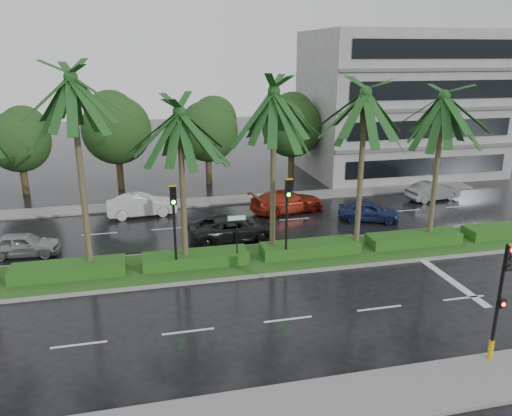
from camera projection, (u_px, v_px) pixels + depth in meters
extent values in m
plane|color=black|center=(259.00, 269.00, 24.67)|extent=(120.00, 120.00, 0.00)
cube|color=gray|center=(337.00, 403.00, 15.17)|extent=(40.00, 2.40, 0.12)
cube|color=gray|center=(220.00, 201.00, 35.80)|extent=(40.00, 2.00, 0.12)
cube|color=gray|center=(254.00, 260.00, 25.58)|extent=(36.00, 4.00, 0.14)
cube|color=#234F1A|center=(254.00, 259.00, 25.56)|extent=(35.60, 3.70, 0.02)
cube|color=#164F17|center=(69.00, 270.00, 23.51)|extent=(5.20, 1.40, 0.60)
cube|color=#164F17|center=(196.00, 258.00, 24.81)|extent=(5.20, 1.40, 0.60)
cube|color=#164F17|center=(310.00, 248.00, 26.12)|extent=(5.20, 1.40, 0.60)
cube|color=#164F17|center=(414.00, 239.00, 27.42)|extent=(5.20, 1.40, 0.60)
cube|color=#164F17|center=(508.00, 230.00, 28.73)|extent=(5.20, 1.40, 0.60)
cube|color=silver|center=(27.00, 239.00, 28.56)|extent=(2.00, 0.12, 0.01)
cube|color=silver|center=(79.00, 345.00, 18.28)|extent=(2.00, 0.12, 0.01)
cube|color=silver|center=(100.00, 234.00, 29.43)|extent=(2.00, 0.12, 0.01)
cube|color=silver|center=(188.00, 331.00, 19.15)|extent=(2.00, 0.12, 0.01)
cube|color=silver|center=(168.00, 229.00, 30.30)|extent=(2.00, 0.12, 0.01)
cube|color=silver|center=(288.00, 319.00, 20.02)|extent=(2.00, 0.12, 0.01)
cube|color=silver|center=(233.00, 224.00, 31.17)|extent=(2.00, 0.12, 0.01)
cube|color=silver|center=(379.00, 308.00, 20.89)|extent=(2.00, 0.12, 0.01)
cube|color=silver|center=(294.00, 219.00, 32.04)|extent=(2.00, 0.12, 0.01)
cube|color=silver|center=(464.00, 298.00, 21.76)|extent=(2.00, 0.12, 0.01)
cube|color=silver|center=(352.00, 215.00, 32.91)|extent=(2.00, 0.12, 0.01)
cube|color=silver|center=(407.00, 210.00, 33.78)|extent=(2.00, 0.12, 0.01)
cube|color=silver|center=(459.00, 207.00, 34.65)|extent=(2.00, 0.12, 0.01)
cube|color=silver|center=(447.00, 278.00, 23.73)|extent=(0.40, 6.00, 0.01)
cylinder|color=#473E29|center=(82.00, 181.00, 22.55)|extent=(0.28, 0.28, 9.11)
cylinder|color=#473E29|center=(91.00, 269.00, 23.84)|extent=(0.40, 0.40, 0.44)
cylinder|color=#473E29|center=(183.00, 192.00, 23.57)|extent=(0.28, 0.28, 7.57)
cylinder|color=#473E29|center=(186.00, 262.00, 24.63)|extent=(0.40, 0.40, 0.44)
cylinder|color=#473E29|center=(273.00, 177.00, 24.71)|extent=(0.28, 0.28, 8.37)
cylinder|color=#473E29|center=(272.00, 251.00, 25.89)|extent=(0.40, 0.40, 0.44)
cylinder|color=#473E29|center=(361.00, 175.00, 25.33)|extent=(0.28, 0.28, 8.27)
cylinder|color=#473E29|center=(356.00, 247.00, 26.50)|extent=(0.40, 0.40, 0.44)
cylinder|color=#473E29|center=(436.00, 172.00, 26.63)|extent=(0.28, 0.28, 8.00)
cylinder|color=#473E29|center=(429.00, 238.00, 27.76)|extent=(0.40, 0.40, 0.44)
cylinder|color=black|center=(496.00, 314.00, 16.79)|extent=(0.12, 0.12, 3.40)
cube|color=black|center=(510.00, 257.00, 15.98)|extent=(0.30, 0.18, 0.90)
cylinder|color=black|center=(512.00, 259.00, 15.89)|extent=(0.18, 0.04, 0.18)
cylinder|color=black|center=(511.00, 267.00, 15.98)|extent=(0.18, 0.04, 0.18)
cylinder|color=gold|center=(491.00, 349.00, 17.19)|extent=(0.18, 0.18, 0.70)
cube|color=black|center=(502.00, 303.00, 16.49)|extent=(0.22, 0.16, 0.32)
cylinder|color=#FF0C05|center=(504.00, 305.00, 16.41)|extent=(0.12, 0.03, 0.12)
cylinder|color=black|center=(175.00, 238.00, 23.62)|extent=(0.12, 0.12, 3.40)
cube|color=black|center=(173.00, 195.00, 22.81)|extent=(0.30, 0.18, 0.90)
cube|color=gold|center=(173.00, 186.00, 22.55)|extent=(0.34, 0.12, 0.06)
cylinder|color=black|center=(173.00, 190.00, 22.63)|extent=(0.18, 0.04, 0.18)
cylinder|color=black|center=(173.00, 196.00, 22.72)|extent=(0.18, 0.04, 0.18)
cylinder|color=#0CE519|center=(174.00, 202.00, 22.81)|extent=(0.18, 0.04, 0.18)
cylinder|color=black|center=(286.00, 229.00, 24.82)|extent=(0.12, 0.12, 3.40)
cube|color=black|center=(288.00, 188.00, 24.01)|extent=(0.30, 0.18, 0.90)
cube|color=gold|center=(289.00, 179.00, 23.75)|extent=(0.34, 0.12, 0.06)
cylinder|color=black|center=(289.00, 183.00, 23.82)|extent=(0.18, 0.04, 0.18)
cylinder|color=black|center=(289.00, 189.00, 23.91)|extent=(0.18, 0.04, 0.18)
cylinder|color=#0CE519|center=(289.00, 195.00, 24.00)|extent=(0.18, 0.04, 0.18)
cylinder|color=black|center=(237.00, 240.00, 24.48)|extent=(0.06, 0.06, 2.60)
cube|color=#0C5926|center=(237.00, 218.00, 24.11)|extent=(0.95, 0.04, 0.30)
cube|color=white|center=(237.00, 218.00, 24.09)|extent=(0.85, 0.01, 0.22)
cylinder|color=#3E301C|center=(24.00, 179.00, 37.56)|extent=(0.52, 0.52, 2.21)
sphere|color=#1A3C16|center=(19.00, 141.00, 36.70)|extent=(4.55, 4.55, 4.55)
sphere|color=#1A3C16|center=(18.00, 129.00, 36.71)|extent=(3.41, 3.41, 3.41)
cylinder|color=#3E301C|center=(120.00, 172.00, 39.03)|extent=(0.52, 0.52, 2.55)
sphere|color=#1A3C16|center=(117.00, 130.00, 38.04)|extent=(5.25, 5.25, 5.25)
sphere|color=#1A3C16|center=(116.00, 116.00, 38.01)|extent=(3.94, 3.94, 3.94)
cylinder|color=#3E301C|center=(209.00, 169.00, 40.58)|extent=(0.52, 0.52, 2.36)
sphere|color=#1A3C16|center=(208.00, 131.00, 39.66)|extent=(4.85, 4.85, 4.85)
sphere|color=#1A3C16|center=(207.00, 119.00, 39.66)|extent=(3.64, 3.64, 3.64)
cylinder|color=#3E301C|center=(291.00, 164.00, 42.09)|extent=(0.52, 0.52, 2.42)
sphere|color=#1A3C16|center=(292.00, 127.00, 41.15)|extent=(4.98, 4.98, 4.98)
sphere|color=#1A3C16|center=(291.00, 115.00, 41.14)|extent=(3.74, 3.74, 3.74)
cylinder|color=#3E301C|center=(368.00, 162.00, 43.66)|extent=(0.52, 0.52, 2.14)
sphere|color=#1A3C16|center=(370.00, 130.00, 42.83)|extent=(4.40, 4.40, 4.40)
sphere|color=#1A3C16|center=(369.00, 120.00, 42.85)|extent=(3.30, 3.30, 3.30)
cube|color=gray|center=(401.00, 103.00, 43.30)|extent=(16.00, 10.00, 12.00)
imported|color=#95989C|center=(23.00, 244.00, 26.12)|extent=(1.76, 3.80, 1.26)
imported|color=silver|center=(141.00, 205.00, 32.52)|extent=(1.95, 4.54, 1.45)
imported|color=black|center=(233.00, 228.00, 28.40)|extent=(2.79, 5.20, 1.39)
imported|color=maroon|center=(287.00, 201.00, 33.31)|extent=(2.96, 5.36, 1.47)
imported|color=navy|center=(369.00, 211.00, 31.56)|extent=(2.90, 4.12, 1.30)
imported|color=slate|center=(433.00, 191.00, 36.03)|extent=(2.00, 4.15, 1.31)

